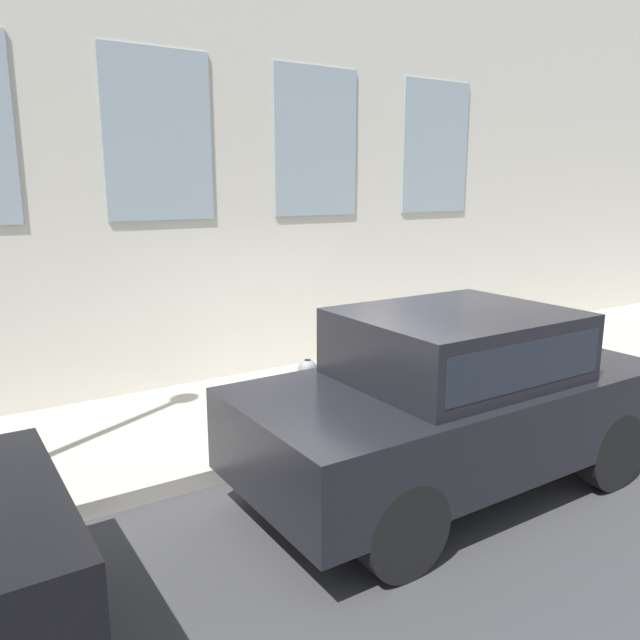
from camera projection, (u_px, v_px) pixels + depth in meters
The scene contains 6 objects.
ground_plane at pixel (356, 446), 7.13m from camera, with size 80.00×80.00×0.00m, color #38383A.
sidewalk at pixel (295, 405), 8.24m from camera, with size 2.74×60.00×0.17m.
building_facade at pixel (238, 128), 8.71m from camera, with size 0.33×40.00×7.42m.
fire_hydrant at pixel (308, 392), 7.20m from camera, with size 0.29×0.42×0.80m.
person at pixel (332, 353), 7.56m from camera, with size 0.31×0.20×1.28m.
parked_car_charcoal_near at pixel (453, 393), 5.96m from camera, with size 1.90×4.25×1.78m.
Camera 1 is at (-5.37, 3.96, 2.94)m, focal length 35.00 mm.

